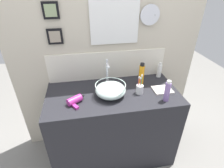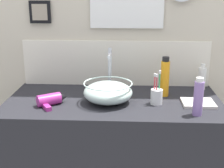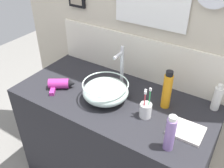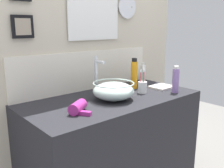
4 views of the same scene
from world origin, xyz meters
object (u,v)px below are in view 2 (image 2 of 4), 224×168
Objects in this scene: hair_drier at (51,100)px; hand_towel at (198,103)px; glass_bowl_sink at (108,92)px; soap_dispenser at (202,78)px; lotion_bottle at (165,77)px; faucet at (110,68)px; toothbrush_cup at (157,96)px; shampoo_bottle at (198,97)px.

hair_drier is 0.84m from hand_towel.
glass_bowl_sink is 0.66m from soap_dispenser.
lotion_bottle reaches higher than hand_towel.
glass_bowl_sink is 1.57× the size of hand_towel.
hair_drier is (-0.32, -0.24, -0.13)m from faucet.
toothbrush_cup is (0.28, -0.01, -0.02)m from glass_bowl_sink.
soap_dispenser reaches higher than glass_bowl_sink.
faucet is at bearing 144.83° from toothbrush_cup.
soap_dispenser is (0.32, 0.29, 0.03)m from toothbrush_cup.
hair_drier is (-0.32, -0.06, -0.03)m from glass_bowl_sink.
hand_towel is (0.24, 0.00, -0.04)m from toothbrush_cup.
hand_towel is (0.18, -0.14, -0.11)m from lotion_bottle.
hand_towel is (0.04, 0.16, -0.09)m from shampoo_bottle.
shampoo_bottle is 1.12× the size of hand_towel.
toothbrush_cup reaches higher than hair_drier.
faucet is 1.45× the size of toothbrush_cup.
toothbrush_cup reaches higher than soap_dispenser.
toothbrush_cup is 1.15× the size of soap_dispenser.
hair_drier reaches higher than hand_towel.
toothbrush_cup is (0.60, 0.05, 0.02)m from hair_drier.
faucet is at bearing 171.56° from lotion_bottle.
shampoo_bottle reaches higher than hair_drier.
faucet is at bearing 37.33° from hair_drier.
lotion_bottle reaches higher than soap_dispenser.
glass_bowl_sink is at bearing -90.00° from faucet.
hair_drier is 0.96× the size of toothbrush_cup.
lotion_bottle is 1.35× the size of hand_towel.
hand_towel is at bearing -105.59° from soap_dispenser.
lotion_bottle is (0.06, 0.15, 0.07)m from toothbrush_cup.
shampoo_bottle is (0.48, -0.17, 0.03)m from glass_bowl_sink.
soap_dispenser is at bearing 28.14° from lotion_bottle.
faucet is 0.61m from soap_dispenser.
faucet is (0.00, 0.19, 0.10)m from glass_bowl_sink.
toothbrush_cup is at bearing 142.61° from shampoo_bottle.
faucet is 0.35m from lotion_bottle.
toothbrush_cup is 1.08× the size of hand_towel.
hand_towel is at bearing -20.51° from faucet.
shampoo_bottle is at bearing -103.99° from hand_towel.
lotion_bottle reaches higher than hair_drier.
hair_drier is at bearing -163.67° from lotion_bottle.
glass_bowl_sink is at bearing 177.55° from toothbrush_cup.
glass_bowl_sink is at bearing 161.02° from shampoo_bottle.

